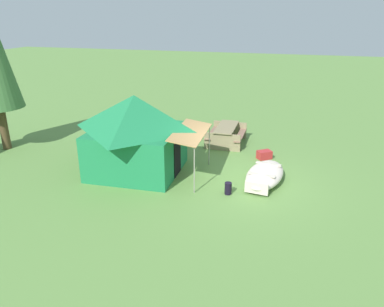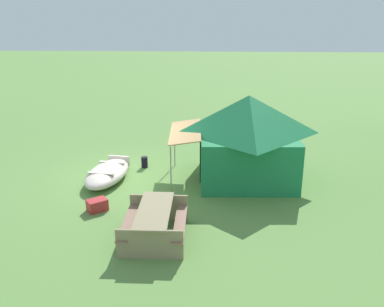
{
  "view_description": "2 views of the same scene",
  "coord_description": "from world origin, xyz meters",
  "px_view_note": "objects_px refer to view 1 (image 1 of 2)",
  "views": [
    {
      "loc": [
        -11.03,
        -1.45,
        5.25
      ],
      "look_at": [
        0.06,
        1.7,
        0.82
      ],
      "focal_mm": 34.88,
      "sensor_mm": 36.0,
      "label": 1
    },
    {
      "loc": [
        12.43,
        2.52,
        5.19
      ],
      "look_at": [
        -0.19,
        1.93,
        0.78
      ],
      "focal_mm": 39.54,
      "sensor_mm": 36.0,
      "label": 2
    }
  ],
  "objects_px": {
    "picnic_table": "(226,133)",
    "cooler_box": "(264,155)",
    "canvas_cabin_tent": "(136,133)",
    "fuel_can": "(228,188)",
    "beached_rowboat": "(265,175)"
  },
  "relations": [
    {
      "from": "picnic_table",
      "to": "cooler_box",
      "type": "height_order",
      "value": "picnic_table"
    },
    {
      "from": "canvas_cabin_tent",
      "to": "fuel_can",
      "type": "relative_size",
      "value": 10.76
    },
    {
      "from": "fuel_can",
      "to": "cooler_box",
      "type": "bearing_deg",
      "value": -13.41
    },
    {
      "from": "cooler_box",
      "to": "fuel_can",
      "type": "height_order",
      "value": "fuel_can"
    },
    {
      "from": "picnic_table",
      "to": "cooler_box",
      "type": "bearing_deg",
      "value": -127.71
    },
    {
      "from": "canvas_cabin_tent",
      "to": "beached_rowboat",
      "type": "bearing_deg",
      "value": -85.68
    },
    {
      "from": "cooler_box",
      "to": "fuel_can",
      "type": "distance_m",
      "value": 3.34
    },
    {
      "from": "canvas_cabin_tent",
      "to": "picnic_table",
      "type": "xyz_separation_m",
      "value": [
        3.72,
        -2.4,
        -0.92
      ]
    },
    {
      "from": "beached_rowboat",
      "to": "fuel_can",
      "type": "bearing_deg",
      "value": 140.56
    },
    {
      "from": "canvas_cabin_tent",
      "to": "cooler_box",
      "type": "relative_size",
      "value": 7.86
    },
    {
      "from": "beached_rowboat",
      "to": "cooler_box",
      "type": "height_order",
      "value": "beached_rowboat"
    },
    {
      "from": "beached_rowboat",
      "to": "picnic_table",
      "type": "xyz_separation_m",
      "value": [
        3.39,
        1.94,
        0.22
      ]
    },
    {
      "from": "picnic_table",
      "to": "cooler_box",
      "type": "distance_m",
      "value": 2.21
    },
    {
      "from": "beached_rowboat",
      "to": "cooler_box",
      "type": "relative_size",
      "value": 4.94
    },
    {
      "from": "fuel_can",
      "to": "canvas_cabin_tent",
      "type": "bearing_deg",
      "value": 75.45
    }
  ]
}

